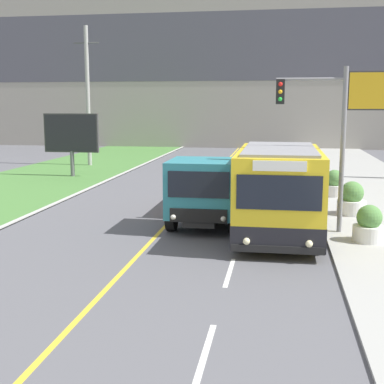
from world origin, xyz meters
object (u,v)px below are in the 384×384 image
Objects in this scene: utility_pole_far at (88,96)px; traffic_light_mast at (322,128)px; dump_truck at (207,191)px; billboard_small at (71,135)px; planter_round_near at (369,225)px; city_bus at (279,192)px; planter_round_second at (352,200)px; planter_round_third at (334,184)px.

traffic_light_mast is at bearing -50.88° from utility_pole_far.
billboard_small reaches higher than dump_truck.
billboard_small is at bearing 138.13° from traffic_light_mast.
traffic_light_mast is 18.20m from billboard_small.
dump_truck is 14.98m from billboard_small.
traffic_light_mast is 1.47× the size of billboard_small.
billboard_small is at bearing 138.39° from planter_round_near.
dump_truck is (-2.53, 1.51, -0.25)m from city_bus.
traffic_light_mast is 4.41m from planter_round_second.
planter_round_second reaches higher than planter_round_third.
traffic_light_mast is 7.86m from planter_round_third.
dump_truck is 5.32× the size of planter_round_second.
planter_round_near is at bearing -88.31° from planter_round_third.
planter_round_third is at bearing 72.32° from city_bus.
utility_pole_far is 7.42× the size of planter_round_second.
city_bus is at bearing -126.50° from planter_round_second.
utility_pole_far is 7.83× the size of planter_round_third.
city_bus is 2.96m from planter_round_near.
utility_pole_far is 23.10m from traffic_light_mast.
dump_truck is at bearing 149.12° from city_bus.
planter_round_third is (2.54, 7.97, -0.87)m from city_bus.
city_bus is 2.55m from traffic_light_mast.
city_bus is 8.41m from planter_round_third.
utility_pole_far is at bearing 121.90° from dump_truck.
city_bus reaches higher than planter_round_third.
city_bus is 0.62× the size of utility_pole_far.
city_bus is at bearing -54.71° from utility_pole_far.
city_bus reaches higher than planter_round_near.
traffic_light_mast is (3.88, -0.75, 2.28)m from dump_truck.
traffic_light_mast reaches higher than planter_round_second.
dump_truck is at bearing -58.10° from utility_pole_far.
utility_pole_far is 22.25m from planter_round_second.
traffic_light_mast is (14.55, -17.90, -1.32)m from utility_pole_far.
dump_truck is at bearing -49.68° from billboard_small.
billboard_small is at bearing 133.39° from city_bus.
planter_round_third is (-0.26, 4.19, -0.03)m from planter_round_second.
dump_truck is 1.83× the size of billboard_small.
planter_round_near is (2.79, -0.41, -0.90)m from city_bus.
city_bus is 4.85× the size of planter_round_third.
planter_round_third reaches higher than planter_round_near.
planter_round_near is 0.94× the size of planter_round_third.
billboard_small is 2.91× the size of planter_round_second.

